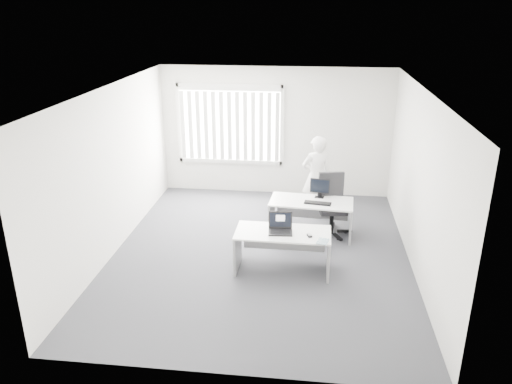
# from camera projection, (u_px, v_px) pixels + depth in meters

# --- Properties ---
(ground) EXTENTS (6.00, 6.00, 0.00)m
(ground) POSITION_uv_depth(u_px,v_px,m) (261.00, 254.00, 8.56)
(ground) COLOR #44454B
(ground) RESTS_ON ground
(wall_back) EXTENTS (5.00, 0.02, 2.80)m
(wall_back) POSITION_uv_depth(u_px,v_px,m) (276.00, 132.00, 10.85)
(wall_back) COLOR silver
(wall_back) RESTS_ON ground
(wall_front) EXTENTS (5.00, 0.02, 2.80)m
(wall_front) POSITION_uv_depth(u_px,v_px,m) (230.00, 269.00, 5.28)
(wall_front) COLOR silver
(wall_front) RESTS_ON ground
(wall_left) EXTENTS (0.02, 6.00, 2.80)m
(wall_left) POSITION_uv_depth(u_px,v_px,m) (112.00, 171.00, 8.34)
(wall_left) COLOR silver
(wall_left) RESTS_ON ground
(wall_right) EXTENTS (0.02, 6.00, 2.80)m
(wall_right) POSITION_uv_depth(u_px,v_px,m) (420.00, 183.00, 7.79)
(wall_right) COLOR silver
(wall_right) RESTS_ON ground
(ceiling) EXTENTS (5.00, 6.00, 0.02)m
(ceiling) POSITION_uv_depth(u_px,v_px,m) (261.00, 90.00, 7.57)
(ceiling) COLOR white
(ceiling) RESTS_ON wall_back
(window) EXTENTS (2.32, 0.06, 1.76)m
(window) POSITION_uv_depth(u_px,v_px,m) (230.00, 124.00, 10.87)
(window) COLOR silver
(window) RESTS_ON wall_back
(blinds) EXTENTS (2.20, 0.10, 1.50)m
(blinds) POSITION_uv_depth(u_px,v_px,m) (230.00, 126.00, 10.82)
(blinds) COLOR silver
(blinds) RESTS_ON wall_back
(desk_near) EXTENTS (1.50, 0.72, 0.68)m
(desk_near) POSITION_uv_depth(u_px,v_px,m) (283.00, 243.00, 7.86)
(desk_near) COLOR white
(desk_near) RESTS_ON ground
(desk_far) EXTENTS (1.54, 0.81, 0.68)m
(desk_far) POSITION_uv_depth(u_px,v_px,m) (311.00, 211.00, 9.08)
(desk_far) COLOR white
(desk_far) RESTS_ON ground
(office_chair) EXTENTS (0.74, 0.74, 1.13)m
(office_chair) POSITION_uv_depth(u_px,v_px,m) (331.00, 215.00, 9.24)
(office_chair) COLOR black
(office_chair) RESTS_ON ground
(person) EXTENTS (0.70, 0.59, 1.64)m
(person) POSITION_uv_depth(u_px,v_px,m) (316.00, 176.00, 9.86)
(person) COLOR white
(person) RESTS_ON ground
(laptop) EXTENTS (0.39, 0.36, 0.29)m
(laptop) POSITION_uv_depth(u_px,v_px,m) (280.00, 225.00, 7.71)
(laptop) COLOR black
(laptop) RESTS_ON desk_near
(paper_sheet) EXTENTS (0.28, 0.21, 0.00)m
(paper_sheet) POSITION_uv_depth(u_px,v_px,m) (309.00, 235.00, 7.68)
(paper_sheet) COLOR white
(paper_sheet) RESTS_ON desk_near
(mouse) EXTENTS (0.09, 0.11, 0.04)m
(mouse) POSITION_uv_depth(u_px,v_px,m) (309.00, 235.00, 7.64)
(mouse) COLOR #B7B7BA
(mouse) RESTS_ON paper_sheet
(booklet) EXTENTS (0.20, 0.25, 0.01)m
(booklet) POSITION_uv_depth(u_px,v_px,m) (323.00, 241.00, 7.48)
(booklet) COLOR silver
(booklet) RESTS_ON desk_near
(keyboard) EXTENTS (0.49, 0.22, 0.02)m
(keyboard) POSITION_uv_depth(u_px,v_px,m) (318.00, 203.00, 8.89)
(keyboard) COLOR black
(keyboard) RESTS_ON desk_far
(monitor) EXTENTS (0.37, 0.17, 0.36)m
(monitor) POSITION_uv_depth(u_px,v_px,m) (320.00, 188.00, 9.11)
(monitor) COLOR black
(monitor) RESTS_ON desk_far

